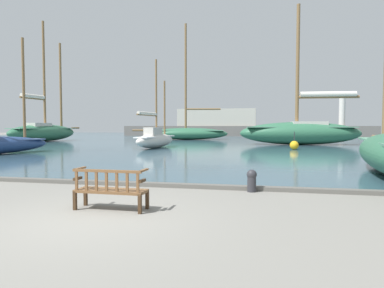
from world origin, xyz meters
TOP-DOWN VIEW (x-y plane):
  - ground_plane at (0.00, 0.00)m, footprint 160.00×160.00m
  - harbor_water at (0.00, 44.00)m, footprint 100.00×80.00m
  - quay_edge_kerb at (0.00, 3.85)m, footprint 40.00×0.30m
  - park_bench at (0.10, 0.84)m, footprint 1.61×0.55m
  - sailboat_mid_starboard at (6.94, 28.07)m, footprint 11.60×4.24m
  - sailboat_nearest_port at (-21.77, 29.55)m, footprint 3.93×11.83m
  - sailboat_outer_port at (-6.37, 38.09)m, footprint 12.78×4.55m
  - sailboat_far_starboard at (-5.29, 20.86)m, footprint 2.20×6.70m
  - mooring_bollard at (3.11, 3.59)m, footprint 0.29×0.29m
  - channel_buoy at (5.76, 20.91)m, footprint 0.66×0.66m
  - far_breakwater at (-1.17, 55.25)m, footprint 44.19×2.40m

SIDE VIEW (x-z plane):
  - ground_plane at x=0.00m, z-range 0.00..0.00m
  - harbor_water at x=0.00m, z-range 0.00..0.08m
  - quay_edge_kerb at x=0.00m, z-range 0.00..0.12m
  - mooring_bollard at x=3.11m, z-range 0.04..0.67m
  - channel_buoy at x=5.76m, z-range -0.26..1.10m
  - park_bench at x=0.10m, z-range 0.01..0.93m
  - sailboat_far_starboard at x=-5.29m, z-range -2.80..4.48m
  - sailboat_outer_port at x=-6.37m, z-range -6.52..8.64m
  - sailboat_nearest_port at x=-21.77m, z-range -5.64..8.34m
  - sailboat_mid_starboard at x=6.94m, z-range -5.26..8.02m
  - far_breakwater at x=-1.17m, z-range -1.64..5.14m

